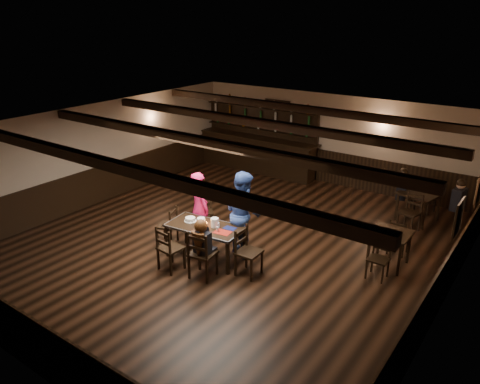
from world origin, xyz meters
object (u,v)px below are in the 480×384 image
Objects in this scene: dining_table at (205,229)px; chair_near_right at (200,252)px; woman_pink at (199,208)px; chair_near_left at (167,246)px; bar_counter at (257,149)px; man_blue at (243,213)px; cake at (190,219)px.

chair_near_right is (0.45, -0.71, -0.08)m from dining_table.
woman_pink reaches higher than chair_near_right.
chair_near_right is at bearing 149.05° from woman_pink.
chair_near_right reaches higher than chair_near_left.
chair_near_right is at bearing -65.62° from bar_counter.
man_blue is at bearing -59.55° from bar_counter.
woman_pink is 6.26× the size of cake.
cake reaches higher than dining_table.
dining_table is 0.42m from cake.
bar_counter is at bearing 113.26° from dining_table.
cake is (-0.88, -0.70, -0.13)m from man_blue.
chair_near_left is 3.60× the size of cake.
woman_pink is 0.90× the size of man_blue.
man_blue is at bearing -152.54° from woman_pink.
dining_table is 0.92× the size of man_blue.
bar_counter reaches higher than chair_near_left.
cake is at bearing 140.57° from chair_near_right.
chair_near_right is 0.24× the size of bar_counter.
bar_counter reaches higher than dining_table.
chair_near_right is 0.61× the size of woman_pink.
cake is 0.06× the size of bar_counter.
bar_counter reaches higher than cake.
bar_counter is (-2.86, 6.32, 0.13)m from chair_near_right.
cake is (-0.41, -0.00, 0.12)m from dining_table.
man_blue is at bearing 38.27° from cake.
woman_pink reaches higher than chair_near_left.
bar_counter is at bearing 108.24° from chair_near_left.
bar_counter reaches higher than man_blue.
man_blue is 6.93× the size of cake.
cake is at bearing 57.54° from man_blue.
woman_pink is 0.56m from cake.
chair_near_left is 0.52× the size of man_blue.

